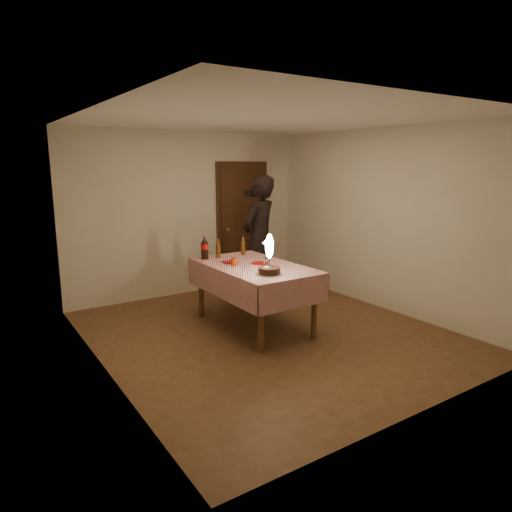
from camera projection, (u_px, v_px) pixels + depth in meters
name	position (u px, v px, depth m)	size (l,w,h in m)	color
ground	(268.00, 333.00, 5.74)	(4.00, 4.50, 0.01)	brown
room_shell	(268.00, 201.00, 5.49)	(4.04, 4.54, 2.62)	beige
dining_table	(254.00, 273.00, 5.84)	(1.02, 1.72, 0.82)	brown
birthday_cake	(269.00, 264.00, 5.31)	(0.32, 0.32, 0.48)	white
red_plate	(260.00, 263.00, 5.91)	(0.22, 0.22, 0.01)	#B90C0E
red_cup	(234.00, 262.00, 5.77)	(0.08, 0.08, 0.10)	#B2290C
clear_cup	(266.00, 261.00, 5.81)	(0.07, 0.07, 0.09)	silver
napkin_stack	(230.00, 262.00, 5.94)	(0.15, 0.15, 0.02)	#A1121C
cola_bottle	(205.00, 248.00, 6.15)	(0.10, 0.10, 0.32)	black
amber_bottle_left	(218.00, 249.00, 6.24)	(0.06, 0.06, 0.26)	#512A0D
amber_bottle_right	(243.00, 247.00, 6.45)	(0.06, 0.06, 0.26)	#512A0D
photographer	(259.00, 238.00, 7.01)	(0.83, 0.72, 1.93)	black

